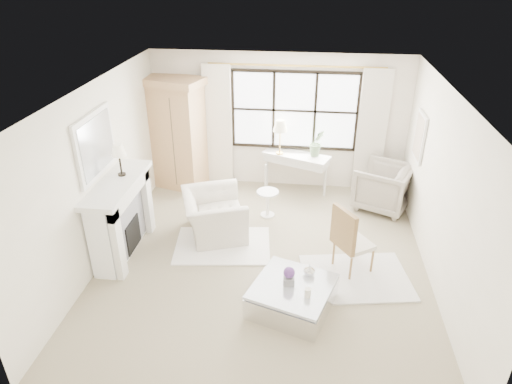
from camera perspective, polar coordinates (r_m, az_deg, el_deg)
floor at (r=7.28m, az=0.93°, el=-8.54°), size 5.50×5.50×0.00m
ceiling at (r=6.09m, az=1.12°, el=12.41°), size 5.50×5.50×0.00m
wall_back at (r=9.11m, az=2.85°, el=8.74°), size 5.00×0.00×5.00m
wall_front at (r=4.32m, az=-2.95°, el=-15.54°), size 5.00×0.00×5.00m
wall_left at (r=7.24m, az=-19.08°, el=2.00°), size 0.00×5.50×5.50m
wall_right at (r=6.82m, az=22.40°, el=-0.23°), size 0.00×5.50×5.50m
window_pane at (r=8.99m, az=4.81°, el=10.11°), size 2.40×0.02×1.50m
window_frame at (r=8.98m, az=4.81°, el=10.09°), size 2.50×0.04×1.50m
curtain_rod at (r=8.71m, az=5.03°, el=15.45°), size 3.30×0.04×0.04m
curtain_left at (r=9.21m, az=-4.76°, el=8.13°), size 0.55×0.10×2.47m
curtain_right at (r=9.11m, az=14.23°, el=7.15°), size 0.55×0.10×2.47m
fireplace at (r=7.46m, az=-16.69°, el=-2.93°), size 0.58×1.66×1.26m
mirror_frame at (r=7.04m, az=-19.47°, el=5.58°), size 0.05×1.15×0.95m
mirror_glass at (r=7.03m, az=-19.25°, el=5.58°), size 0.02×1.00×0.80m
art_frame at (r=8.25m, az=19.78°, el=6.52°), size 0.04×0.62×0.82m
art_canvas at (r=8.24m, az=19.65°, el=6.54°), size 0.01×0.52×0.72m
mantel_lamp at (r=7.20m, az=-16.82°, el=4.86°), size 0.22×0.22×0.51m
armoire at (r=9.23m, az=-9.82°, el=7.25°), size 1.27×0.99×2.24m
console_table at (r=9.18m, az=4.97°, el=2.42°), size 1.37×0.89×0.80m
console_lamp at (r=8.82m, az=3.05°, el=8.14°), size 0.28×0.28×0.69m
orchid_plant at (r=8.90m, az=7.61°, el=6.12°), size 0.36×0.32×0.53m
side_table at (r=8.28m, az=1.46°, el=-0.99°), size 0.40×0.40×0.51m
rug_left at (r=7.62m, az=-4.18°, el=-6.67°), size 1.66×1.27×0.03m
rug_right at (r=7.08m, az=12.35°, el=-10.38°), size 1.72×1.41×0.03m
club_armchair at (r=7.77m, az=-5.27°, el=-2.88°), size 1.32×1.40×0.74m
wingback_chair at (r=8.84m, az=15.60°, el=0.62°), size 1.25×1.24×0.86m
french_chair at (r=7.06m, az=11.88°, el=-7.44°), size 0.67×0.67×1.08m
coffee_table at (r=6.35m, az=4.54°, el=-12.90°), size 1.27×1.27×0.38m
planter_box at (r=6.21m, az=4.13°, el=-10.95°), size 0.16×0.16×0.11m
planter_flowers at (r=6.13m, az=4.17°, el=-10.00°), size 0.15×0.15×0.15m
pillar_candle at (r=6.03m, az=6.48°, el=-12.41°), size 0.08×0.08×0.12m
coffee_vase at (r=6.37m, az=6.67°, el=-9.65°), size 0.19×0.19×0.17m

